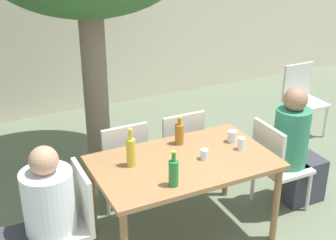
{
  "coord_description": "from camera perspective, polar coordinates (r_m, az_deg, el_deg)",
  "views": [
    {
      "loc": [
        -1.62,
        -3.02,
        2.68
      ],
      "look_at": [
        0.0,
        0.3,
        1.02
      ],
      "focal_mm": 50.0,
      "sensor_mm": 36.0,
      "label": 1
    }
  ],
  "objects": [
    {
      "name": "patio_chair_4",
      "position": [
        6.24,
        16.02,
        2.9
      ],
      "size": [
        0.44,
        0.44,
        0.9
      ],
      "color": "beige",
      "rests_on": "ground_plane"
    },
    {
      "name": "person_seated_0",
      "position": [
        3.73,
        -15.35,
        -12.11
      ],
      "size": [
        0.59,
        0.39,
        1.15
      ],
      "rotation": [
        0.0,
        0.0,
        -1.57
      ],
      "color": "#383842",
      "rests_on": "ground_plane"
    },
    {
      "name": "ground_plane",
      "position": [
        4.35,
        1.78,
        -13.82
      ],
      "size": [
        30.0,
        30.0,
        0.0
      ],
      "primitive_type": "plane",
      "color": "#667056"
    },
    {
      "name": "patio_chair_3",
      "position": [
        4.71,
        1.24,
        -3.24
      ],
      "size": [
        0.44,
        0.44,
        0.9
      ],
      "rotation": [
        0.0,
        0.0,
        3.14
      ],
      "color": "beige",
      "rests_on": "ground_plane"
    },
    {
      "name": "drinking_glass_2",
      "position": [
        4.12,
        8.91,
        -2.85
      ],
      "size": [
        0.06,
        0.06,
        0.11
      ],
      "color": "white",
      "rests_on": "dining_table_front"
    },
    {
      "name": "patio_chair_2",
      "position": [
        4.49,
        -5.67,
        -4.78
      ],
      "size": [
        0.44,
        0.44,
        0.9
      ],
      "rotation": [
        0.0,
        0.0,
        3.14
      ],
      "color": "beige",
      "rests_on": "ground_plane"
    },
    {
      "name": "cafe_building_wall",
      "position": [
        6.65,
        -11.7,
        12.63
      ],
      "size": [
        10.0,
        0.08,
        2.8
      ],
      "color": "beige",
      "rests_on": "ground_plane"
    },
    {
      "name": "patio_chair_1",
      "position": [
        4.54,
        13.03,
        -5.0
      ],
      "size": [
        0.44,
        0.44,
        0.9
      ],
      "rotation": [
        0.0,
        0.0,
        1.57
      ],
      "color": "beige",
      "rests_on": "ground_plane"
    },
    {
      "name": "drinking_glass_0",
      "position": [
        4.24,
        7.81,
        -2.01
      ],
      "size": [
        0.08,
        0.08,
        0.11
      ],
      "color": "silver",
      "rests_on": "dining_table_front"
    },
    {
      "name": "patio_chair_0",
      "position": [
        3.77,
        -11.82,
        -11.5
      ],
      "size": [
        0.44,
        0.44,
        0.9
      ],
      "rotation": [
        0.0,
        0.0,
        -1.57
      ],
      "color": "beige",
      "rests_on": "ground_plane"
    },
    {
      "name": "oil_cruet_1",
      "position": [
        3.8,
        -4.54,
        -3.84
      ],
      "size": [
        0.08,
        0.08,
        0.33
      ],
      "color": "gold",
      "rests_on": "dining_table_front"
    },
    {
      "name": "dining_table_front",
      "position": [
        3.96,
        1.91,
        -5.98
      ],
      "size": [
        1.51,
        0.91,
        0.77
      ],
      "color": "#996B42",
      "rests_on": "ground_plane"
    },
    {
      "name": "amber_bottle_2",
      "position": [
        4.15,
        1.39,
        -1.64
      ],
      "size": [
        0.08,
        0.08,
        0.27
      ],
      "color": "#9E661E",
      "rests_on": "dining_table_front"
    },
    {
      "name": "person_seated_1",
      "position": [
        4.66,
        15.33,
        -3.88
      ],
      "size": [
        0.56,
        0.33,
        1.23
      ],
      "rotation": [
        0.0,
        0.0,
        1.57
      ],
      "color": "#383842",
      "rests_on": "ground_plane"
    },
    {
      "name": "drinking_glass_1",
      "position": [
        3.94,
        4.43,
        -4.19
      ],
      "size": [
        0.07,
        0.07,
        0.09
      ],
      "color": "silver",
      "rests_on": "dining_table_front"
    },
    {
      "name": "green_bottle_0",
      "position": [
        3.53,
        0.69,
        -6.38
      ],
      "size": [
        0.08,
        0.08,
        0.29
      ],
      "color": "#287A38",
      "rests_on": "dining_table_front"
    }
  ]
}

